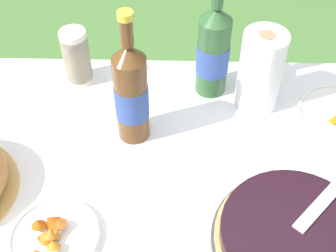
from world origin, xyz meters
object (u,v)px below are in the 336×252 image
Objects in this scene: serving_knife at (289,239)px; paper_towel_roll at (260,71)px; berry_tart at (294,238)px; cup_stack at (77,57)px; cider_bottle_amber at (131,93)px; cider_bottle_green at (213,51)px; snack_plate_near at (53,236)px.

serving_knife is 1.33× the size of paper_towel_roll.
cup_stack is at bearing 135.68° from berry_tart.
serving_knife is at bearing -44.81° from cider_bottle_amber.
cider_bottle_green is 0.59m from snack_plate_near.
serving_knife is at bearing -75.22° from cider_bottle_green.
cider_bottle_green reaches higher than cup_stack.
paper_towel_roll reaches higher than serving_knife.
cider_bottle_amber is (-0.35, 0.30, 0.11)m from berry_tart.
paper_towel_roll reaches higher than berry_tart.
snack_plate_near is at bearing -115.68° from cider_bottle_amber.
paper_towel_roll is (-0.01, 0.44, 0.05)m from serving_knife.
cup_stack reaches higher than berry_tart.
paper_towel_roll is at bearing -9.06° from cup_stack.
serving_knife is (-0.02, -0.02, 0.04)m from berry_tart.
cup_stack is 0.36m from cider_bottle_green.
cider_bottle_amber is 0.34m from paper_towel_roll.
cider_bottle_amber reaches higher than cup_stack.
cup_stack is 0.48× the size of cider_bottle_green.
cider_bottle_green is at bearing 57.84° from serving_knife.
cider_bottle_amber is (-0.33, 0.32, 0.07)m from serving_knife.
snack_plate_near is at bearing -87.55° from cup_stack.
serving_knife reaches higher than berry_tart.
serving_knife is 1.78× the size of cup_stack.
cider_bottle_green is at bearing 41.24° from cider_bottle_amber.
cider_bottle_amber is at bearing 138.84° from berry_tart.
paper_towel_roll reaches higher than cup_stack.
berry_tart is 0.95× the size of cider_bottle_amber.
paper_towel_roll is at bearing 21.10° from cider_bottle_amber.
cider_bottle_green is at bearing 156.73° from paper_towel_roll.
cider_bottle_amber is at bearing -158.90° from paper_towel_roll.
berry_tart is 1.73× the size of snack_plate_near.
cup_stack is at bearing 86.40° from serving_knife.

